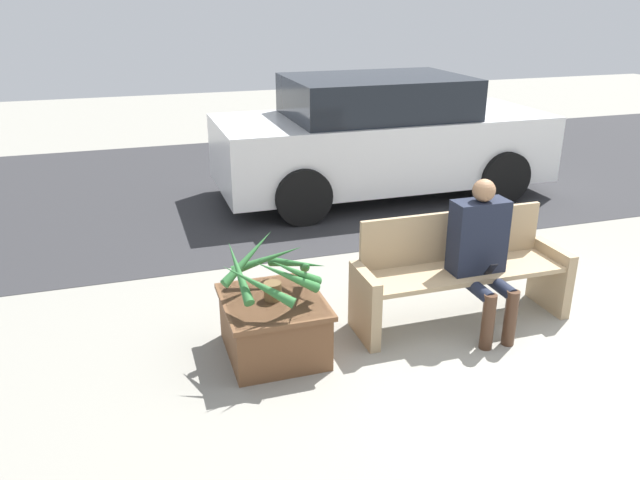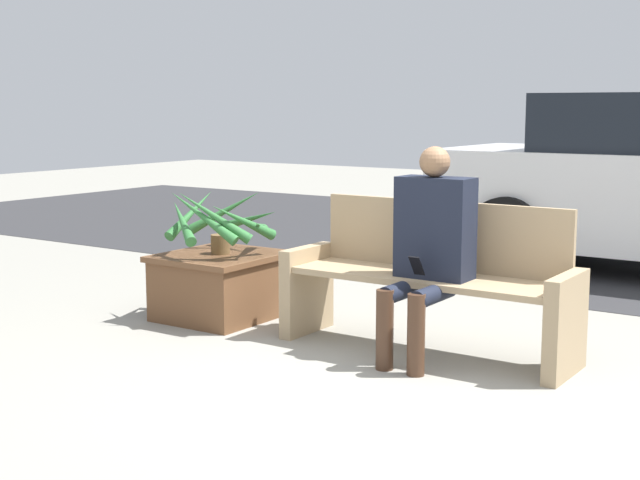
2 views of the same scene
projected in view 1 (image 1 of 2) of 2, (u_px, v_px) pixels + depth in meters
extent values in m
plane|color=gray|center=(528.00, 353.00, 4.97)|extent=(30.00, 30.00, 0.00)
cube|color=#2D2D30|center=(321.00, 177.00, 9.73)|extent=(20.00, 6.00, 0.01)
cube|color=tan|center=(364.00, 305.00, 5.09)|extent=(0.09, 0.52, 0.59)
cube|color=tan|center=(550.00, 277.00, 5.61)|extent=(0.09, 0.52, 0.59)
cube|color=tan|center=(464.00, 272.00, 5.29)|extent=(1.71, 0.48, 0.04)
cube|color=tan|center=(452.00, 236.00, 5.41)|extent=(1.71, 0.04, 0.44)
cube|color=black|center=(478.00, 236.00, 5.15)|extent=(0.46, 0.22, 0.62)
sphere|color=#8C6647|center=(484.00, 190.00, 4.99)|extent=(0.19, 0.19, 0.19)
cylinder|color=black|center=(476.00, 288.00, 5.07)|extent=(0.11, 0.42, 0.11)
cylinder|color=black|center=(498.00, 285.00, 5.13)|extent=(0.11, 0.42, 0.11)
cylinder|color=#472D1E|center=(488.00, 322.00, 4.96)|extent=(0.10, 0.10, 0.48)
cylinder|color=#472D1E|center=(510.00, 318.00, 5.02)|extent=(0.10, 0.10, 0.48)
cube|color=black|center=(491.00, 269.00, 5.02)|extent=(0.07, 0.09, 0.12)
cube|color=brown|center=(274.00, 326.00, 4.90)|extent=(0.72, 0.79, 0.47)
cube|color=brown|center=(273.00, 302.00, 4.82)|extent=(0.77, 0.84, 0.04)
cylinder|color=brown|center=(273.00, 291.00, 4.79)|extent=(0.14, 0.14, 0.14)
cone|color=#2D6B33|center=(307.00, 266.00, 4.74)|extent=(0.20, 0.57, 0.32)
cone|color=#2D6B33|center=(297.00, 264.00, 4.95)|extent=(0.39, 0.54, 0.20)
cone|color=#2D6B33|center=(267.00, 259.00, 4.99)|extent=(0.59, 0.14, 0.24)
cone|color=#2D6B33|center=(248.00, 257.00, 4.86)|extent=(0.51, 0.36, 0.35)
cone|color=#2D6B33|center=(239.00, 272.00, 4.62)|extent=(0.13, 0.56, 0.35)
cone|color=#2D6B33|center=(258.00, 285.00, 4.48)|extent=(0.52, 0.40, 0.29)
cone|color=#2D6B33|center=(287.00, 276.00, 4.50)|extent=(0.54, 0.20, 0.39)
cone|color=#2D6B33|center=(296.00, 272.00, 4.55)|extent=(0.50, 0.35, 0.39)
cube|color=silver|center=(382.00, 147.00, 8.70)|extent=(4.57, 1.80, 0.89)
cube|color=black|center=(376.00, 96.00, 8.41)|extent=(2.38, 1.66, 0.53)
cylinder|color=black|center=(504.00, 178.00, 8.42)|extent=(0.72, 0.18, 0.72)
cylinder|color=black|center=(441.00, 148.00, 10.02)|extent=(0.72, 0.18, 0.72)
cylinder|color=black|center=(303.00, 197.00, 7.62)|extent=(0.72, 0.18, 0.72)
cylinder|color=black|center=(269.00, 162.00, 9.21)|extent=(0.72, 0.18, 0.72)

